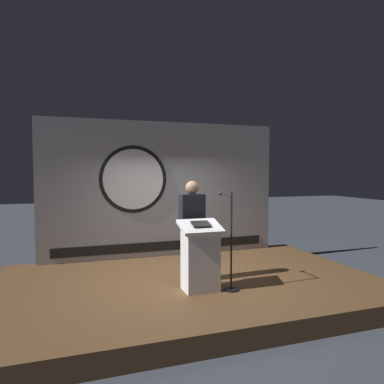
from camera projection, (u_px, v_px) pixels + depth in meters
The scene contains 6 objects.
ground_plane at pixel (190, 297), 6.07m from camera, with size 40.00×40.00×0.00m, color #383D47.
stage_platform at pixel (190, 288), 6.07m from camera, with size 6.40×4.00×0.30m, color brown.
banner_display at pixel (162, 190), 7.71m from camera, with size 5.18×0.12×2.91m.
podium at pixel (200, 257), 5.48m from camera, with size 0.64×0.49×1.09m.
speaker_person at pixel (192, 230), 5.92m from camera, with size 0.40×0.26×1.69m.
microphone_stand at pixel (230, 254), 5.54m from camera, with size 0.24×0.59×1.54m.
Camera 1 is at (-1.89, -5.65, 2.15)m, focal length 33.15 mm.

